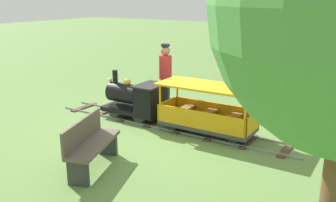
# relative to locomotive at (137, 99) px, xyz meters

# --- Properties ---
(ground_plane) EXTENTS (60.00, 60.00, 0.00)m
(ground_plane) POSITION_rel_locomotive_xyz_m (0.00, -0.91, -0.48)
(ground_plane) COLOR #608442
(track) EXTENTS (0.79, 5.70, 0.04)m
(track) POSITION_rel_locomotive_xyz_m (0.00, -0.85, -0.46)
(track) COLOR gray
(track) RESTS_ON ground_plane
(locomotive) EXTENTS (0.75, 1.45, 1.02)m
(locomotive) POSITION_rel_locomotive_xyz_m (0.00, 0.00, 0.00)
(locomotive) COLOR black
(locomotive) RESTS_ON ground_plane
(passenger_car) EXTENTS (0.85, 2.00, 0.97)m
(passenger_car) POSITION_rel_locomotive_xyz_m (0.00, -1.75, -0.06)
(passenger_car) COLOR #3F3F3F
(passenger_car) RESTS_ON ground_plane
(conductor_person) EXTENTS (0.30, 0.30, 1.62)m
(conductor_person) POSITION_rel_locomotive_xyz_m (0.86, -0.21, 0.47)
(conductor_person) COLOR #282D47
(conductor_person) RESTS_ON ground_plane
(park_bench) EXTENTS (1.36, 0.79, 0.82)m
(park_bench) POSITION_rel_locomotive_xyz_m (-2.38, -0.86, -0.07)
(park_bench) COLOR brown
(park_bench) RESTS_ON ground_plane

